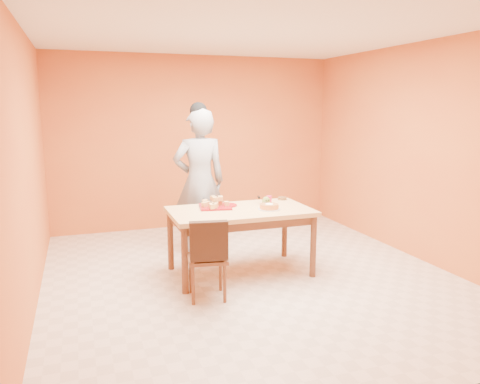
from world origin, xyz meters
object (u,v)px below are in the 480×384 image
object	(u,v)px
dining_chair	(208,257)
egg_ornament	(266,202)
person	(200,182)
pastry_platter	(215,207)
red_dinner_plate	(226,205)
dining_table	(240,217)
checker_tin	(282,198)
sponge_cake	(269,206)
magenta_glass	(269,200)

from	to	relation	value
dining_chair	egg_ornament	bearing A→B (deg)	44.05
person	pastry_platter	xyz separation A→B (m)	(-0.01, -0.76, -0.17)
red_dinner_plate	dining_chair	bearing A→B (deg)	-119.31
red_dinner_plate	dining_table	bearing A→B (deg)	-67.59
pastry_platter	egg_ornament	world-z (taller)	egg_ornament
red_dinner_plate	pastry_platter	bearing A→B (deg)	-162.77
egg_ornament	dining_chair	bearing A→B (deg)	-144.39
dining_chair	pastry_platter	world-z (taller)	dining_chair
checker_tin	person	bearing A→B (deg)	147.33
person	dining_chair	bearing A→B (deg)	79.05
dining_table	sponge_cake	distance (m)	0.35
sponge_cake	red_dinner_plate	bearing A→B (deg)	138.81
egg_ornament	checker_tin	bearing A→B (deg)	43.35
red_dinner_plate	checker_tin	xyz separation A→B (m)	(0.77, 0.12, 0.01)
red_dinner_plate	sponge_cake	distance (m)	0.53
dining_table	red_dinner_plate	bearing A→B (deg)	112.41
dining_chair	person	world-z (taller)	person
person	red_dinner_plate	distance (m)	0.75
person	pastry_platter	distance (m)	0.78
person	egg_ornament	bearing A→B (deg)	122.57
pastry_platter	red_dinner_plate	world-z (taller)	pastry_platter
sponge_cake	checker_tin	bearing A→B (deg)	51.68
person	sponge_cake	world-z (taller)	person
red_dinner_plate	magenta_glass	xyz separation A→B (m)	(0.52, -0.06, 0.04)
magenta_glass	pastry_platter	bearing A→B (deg)	178.97
dining_table	pastry_platter	world-z (taller)	pastry_platter
dining_chair	red_dinner_plate	size ratio (longest dim) A/B	3.37
dining_table	person	size ratio (longest dim) A/B	0.85
dining_table	sponge_cake	bearing A→B (deg)	-21.92
red_dinner_plate	sponge_cake	bearing A→B (deg)	-41.19
dining_chair	sponge_cake	distance (m)	1.04
dining_table	checker_tin	distance (m)	0.77
dining_chair	pastry_platter	xyz separation A→B (m)	(0.30, 0.77, 0.33)
dining_table	checker_tin	bearing A→B (deg)	27.24
egg_ornament	checker_tin	world-z (taller)	egg_ornament
person	red_dinner_plate	bearing A→B (deg)	102.05
dining_chair	magenta_glass	size ratio (longest dim) A/B	8.61
person	dining_table	bearing A→B (deg)	104.83
checker_tin	pastry_platter	bearing A→B (deg)	-169.54
dining_chair	magenta_glass	world-z (taller)	magenta_glass
sponge_cake	checker_tin	world-z (taller)	sponge_cake
pastry_platter	egg_ornament	xyz separation A→B (m)	(0.58, -0.15, 0.05)
dining_chair	egg_ornament	size ratio (longest dim) A/B	6.92
person	egg_ornament	distance (m)	1.08
red_dinner_plate	checker_tin	bearing A→B (deg)	9.09
pastry_platter	checker_tin	size ratio (longest dim) A/B	3.23
red_dinner_plate	egg_ornament	bearing A→B (deg)	-25.16
dining_table	dining_chair	distance (m)	0.84
sponge_cake	person	bearing A→B (deg)	117.09
person	red_dinner_plate	world-z (taller)	person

